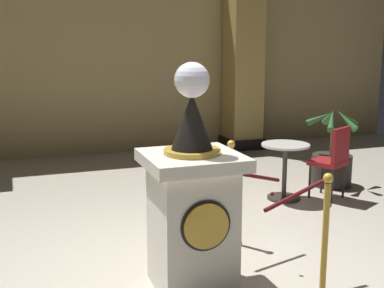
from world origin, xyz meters
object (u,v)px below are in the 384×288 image
pedestal_clock (192,204)px  cafe_chair_red (333,157)px  cafe_table (285,164)px  stanchion_far (230,207)px  stanchion_near (324,257)px  potted_palm_right (332,164)px

pedestal_clock → cafe_chair_red: 3.05m
cafe_table → cafe_chair_red: cafe_chair_red is taller
stanchion_far → cafe_table: stanchion_far is taller
stanchion_far → cafe_chair_red: size_ratio=1.12×
stanchion_near → cafe_chair_red: bearing=53.6°
potted_palm_right → cafe_chair_red: bearing=-124.5°
pedestal_clock → potted_palm_right: size_ratio=1.64×
stanchion_near → cafe_chair_red: 2.78m
stanchion_far → cafe_table: 1.70m
stanchion_far → cafe_chair_red: bearing=25.9°
stanchion_far → potted_palm_right: bearing=33.2°
pedestal_clock → cafe_chair_red: size_ratio=1.95×
pedestal_clock → potted_palm_right: 3.72m
pedestal_clock → cafe_chair_red: (2.55, 1.68, -0.16)m
pedestal_clock → stanchion_near: 1.12m
pedestal_clock → stanchion_near: bearing=-31.6°
cafe_table → potted_palm_right: bearing=19.9°
pedestal_clock → stanchion_near: (0.90, -0.56, -0.36)m
stanchion_far → stanchion_near: bearing=-80.7°
stanchion_near → cafe_chair_red: stanchion_near is taller
cafe_table → cafe_chair_red: (0.58, -0.22, 0.10)m
cafe_chair_red → stanchion_near: bearing=-126.4°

